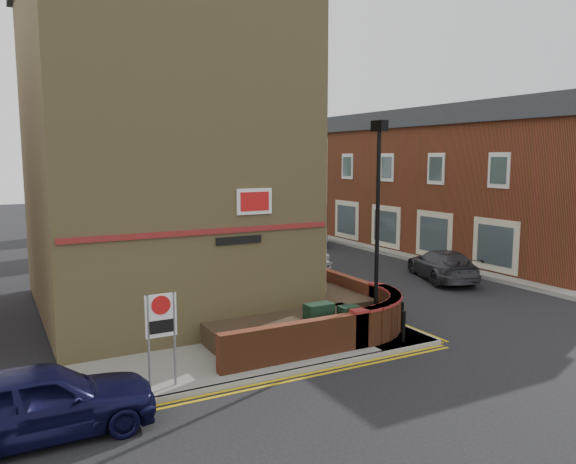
{
  "coord_description": "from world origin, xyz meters",
  "views": [
    {
      "loc": [
        -8.31,
        -11.77,
        5.39
      ],
      "look_at": [
        0.16,
        4.0,
        3.0
      ],
      "focal_mm": 35.0,
      "sensor_mm": 36.0,
      "label": 1
    }
  ],
  "objects_px": {
    "lamppost": "(377,228)",
    "navy_hatchback": "(40,402)",
    "silver_car_near": "(283,253)",
    "zone_sign": "(161,323)",
    "utility_cabinet_large": "(319,324)"
  },
  "relations": [
    {
      "from": "lamppost",
      "to": "utility_cabinet_large",
      "type": "bearing_deg",
      "value": 176.99
    },
    {
      "from": "utility_cabinet_large",
      "to": "silver_car_near",
      "type": "height_order",
      "value": "silver_car_near"
    },
    {
      "from": "utility_cabinet_large",
      "to": "navy_hatchback",
      "type": "xyz_separation_m",
      "value": [
        -7.36,
        -1.8,
        0.02
      ]
    },
    {
      "from": "lamppost",
      "to": "utility_cabinet_large",
      "type": "xyz_separation_m",
      "value": [
        -1.9,
        0.1,
        -2.62
      ]
    },
    {
      "from": "navy_hatchback",
      "to": "zone_sign",
      "type": "bearing_deg",
      "value": -69.3
    },
    {
      "from": "lamppost",
      "to": "silver_car_near",
      "type": "bearing_deg",
      "value": 76.7
    },
    {
      "from": "navy_hatchback",
      "to": "lamppost",
      "type": "bearing_deg",
      "value": -79.46
    },
    {
      "from": "lamppost",
      "to": "silver_car_near",
      "type": "relative_size",
      "value": 1.33
    },
    {
      "from": "silver_car_near",
      "to": "utility_cabinet_large",
      "type": "bearing_deg",
      "value": -130.93
    },
    {
      "from": "lamppost",
      "to": "zone_sign",
      "type": "height_order",
      "value": "lamppost"
    },
    {
      "from": "utility_cabinet_large",
      "to": "zone_sign",
      "type": "xyz_separation_m",
      "value": [
        -4.7,
        -0.8,
        0.92
      ]
    },
    {
      "from": "utility_cabinet_large",
      "to": "silver_car_near",
      "type": "relative_size",
      "value": 0.25
    },
    {
      "from": "lamppost",
      "to": "silver_car_near",
      "type": "distance_m",
      "value": 11.18
    },
    {
      "from": "lamppost",
      "to": "navy_hatchback",
      "type": "distance_m",
      "value": 9.77
    },
    {
      "from": "utility_cabinet_large",
      "to": "navy_hatchback",
      "type": "height_order",
      "value": "navy_hatchback"
    }
  ]
}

